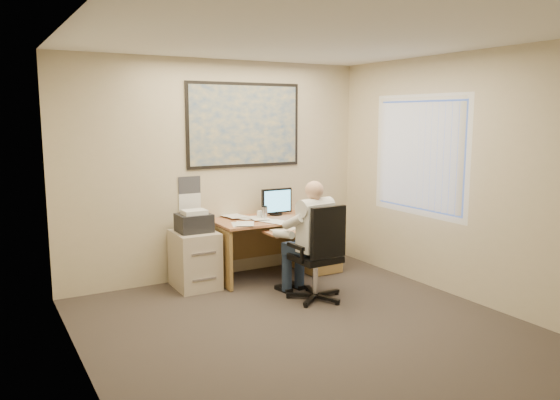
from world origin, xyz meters
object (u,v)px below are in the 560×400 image
filing_cabinet (195,254)px  person (314,240)px  office_chair (318,273)px  desk (297,238)px

filing_cabinet → person: bearing=-45.2°
filing_cabinet → office_chair: office_chair is taller
office_chair → person: 0.36m
office_chair → desk: bearing=68.4°
desk → person: 1.11m
desk → person: size_ratio=1.21×
desk → office_chair: size_ratio=1.49×
desk → office_chair: bearing=-110.2°
filing_cabinet → person: size_ratio=0.71×
filing_cabinet → office_chair: (1.00, -1.11, -0.09)m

